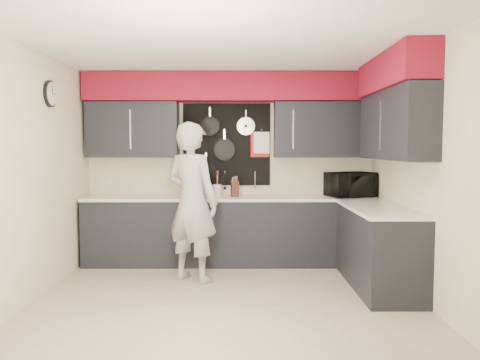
{
  "coord_description": "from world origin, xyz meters",
  "views": [
    {
      "loc": [
        0.13,
        -4.86,
        1.58
      ],
      "look_at": [
        0.14,
        0.5,
        1.21
      ],
      "focal_mm": 35.0,
      "sensor_mm": 36.0,
      "label": 1
    }
  ],
  "objects_px": {
    "knife_block": "(235,189)",
    "utensil_crock": "(217,190)",
    "coffee_maker": "(195,184)",
    "microwave": "(350,184)",
    "person": "(192,202)"
  },
  "relations": [
    {
      "from": "microwave",
      "to": "coffee_maker",
      "type": "xyz_separation_m",
      "value": [
        -2.09,
        -0.02,
        0.0
      ]
    },
    {
      "from": "microwave",
      "to": "coffee_maker",
      "type": "distance_m",
      "value": 2.09
    },
    {
      "from": "coffee_maker",
      "to": "person",
      "type": "xyz_separation_m",
      "value": [
        0.03,
        -0.78,
        -0.15
      ]
    },
    {
      "from": "knife_block",
      "to": "person",
      "type": "relative_size",
      "value": 0.11
    },
    {
      "from": "knife_block",
      "to": "microwave",
      "type": "bearing_deg",
      "value": -11.56
    },
    {
      "from": "knife_block",
      "to": "utensil_crock",
      "type": "distance_m",
      "value": 0.27
    },
    {
      "from": "microwave",
      "to": "person",
      "type": "distance_m",
      "value": 2.21
    },
    {
      "from": "utensil_crock",
      "to": "coffee_maker",
      "type": "distance_m",
      "value": 0.32
    },
    {
      "from": "person",
      "to": "utensil_crock",
      "type": "bearing_deg",
      "value": -74.26
    },
    {
      "from": "coffee_maker",
      "to": "utensil_crock",
      "type": "bearing_deg",
      "value": 23.67
    },
    {
      "from": "person",
      "to": "coffee_maker",
      "type": "bearing_deg",
      "value": -55.86
    },
    {
      "from": "microwave",
      "to": "person",
      "type": "relative_size",
      "value": 0.32
    },
    {
      "from": "coffee_maker",
      "to": "knife_block",
      "type": "bearing_deg",
      "value": 2.08
    },
    {
      "from": "utensil_crock",
      "to": "person",
      "type": "relative_size",
      "value": 0.08
    },
    {
      "from": "microwave",
      "to": "utensil_crock",
      "type": "relative_size",
      "value": 3.76
    }
  ]
}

